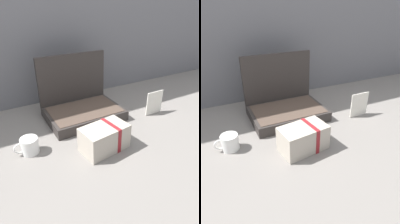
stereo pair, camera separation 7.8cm
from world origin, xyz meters
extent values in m
plane|color=slate|center=(0.00, 0.00, 0.00)|extent=(6.00, 6.00, 0.00)
cube|color=#332D2B|center=(0.01, 0.18, 0.03)|extent=(0.46, 0.31, 0.06)
cube|color=#4C3D33|center=(0.01, 0.18, 0.06)|extent=(0.42, 0.28, 0.00)
cube|color=#332D2B|center=(0.01, 0.35, 0.19)|extent=(0.46, 0.02, 0.37)
cube|color=#B2A899|center=(-0.04, -0.15, 0.06)|extent=(0.24, 0.16, 0.13)
cube|color=maroon|center=(0.00, -0.14, 0.06)|extent=(0.04, 0.14, 0.13)
cylinder|color=white|center=(-0.37, 0.01, 0.04)|extent=(0.09, 0.09, 0.08)
torus|color=white|center=(-0.42, 0.01, 0.04)|extent=(0.06, 0.01, 0.06)
cube|color=white|center=(0.43, 0.02, 0.08)|extent=(0.13, 0.01, 0.16)
camera|label=1|loc=(-0.48, -0.88, 0.66)|focal=33.97mm
camera|label=2|loc=(-0.42, -0.92, 0.66)|focal=33.97mm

